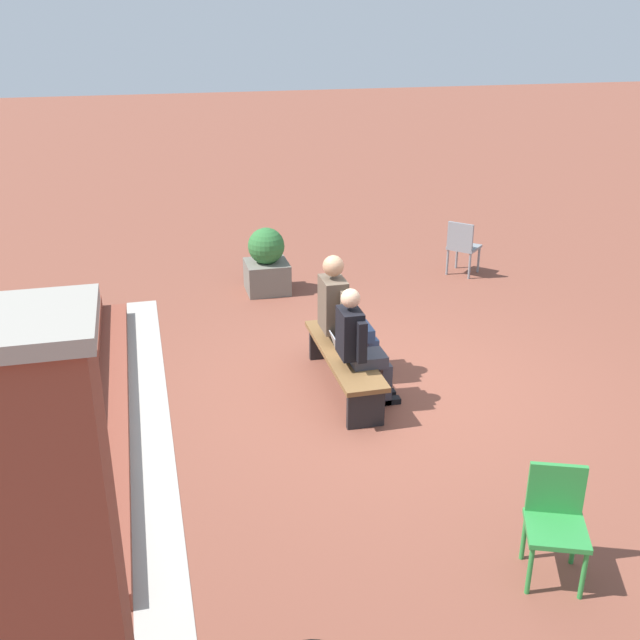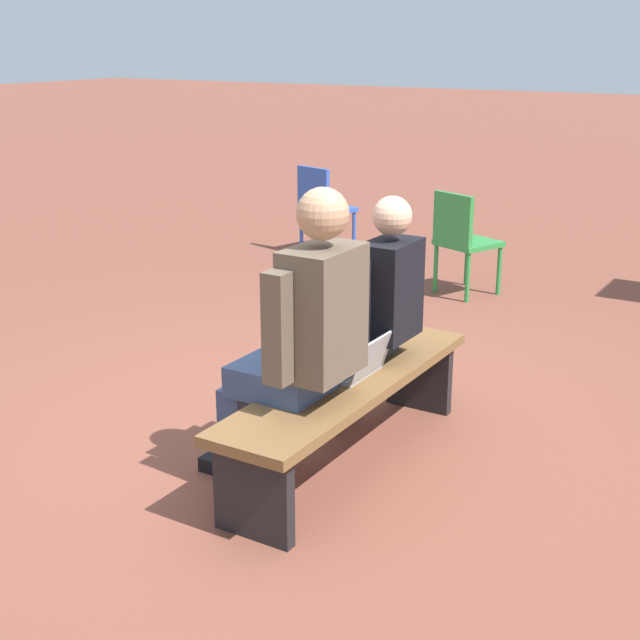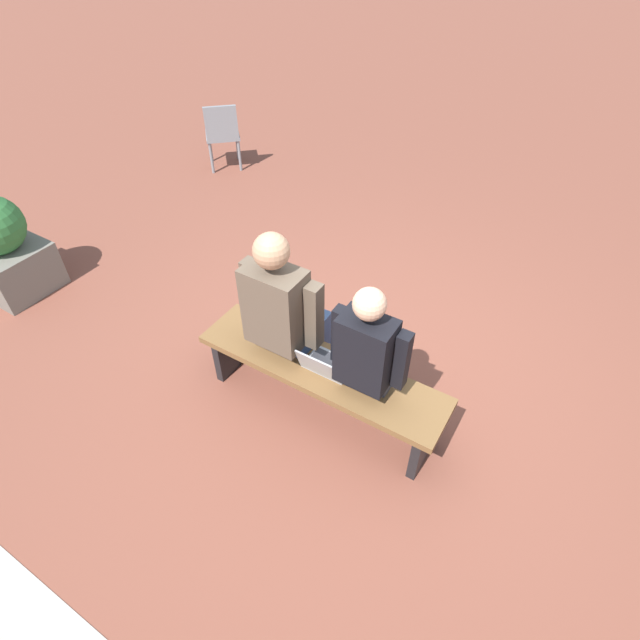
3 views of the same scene
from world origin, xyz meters
name	(u,v)px [view 2 (image 2 of 3)]	position (x,y,z in m)	size (l,w,h in m)	color
ground_plane	(291,439)	(0.00, 0.00, 0.00)	(60.00, 60.00, 0.00)	brown
bench	(349,396)	(0.07, 0.39, 0.35)	(1.80, 0.44, 0.45)	brown
person_student	(372,310)	(-0.27, 0.32, 0.69)	(0.50, 0.64, 1.28)	#383842
person_adult	(301,335)	(0.39, 0.32, 0.75)	(0.58, 0.74, 1.41)	#384C75
laptop	(356,365)	(0.03, 0.40, 0.50)	(0.32, 0.29, 0.21)	#9EA0A5
plastic_chair_far_right	(322,204)	(-3.64, -2.03, 0.48)	(0.51, 0.51, 0.84)	#2D56B7
plastic_chair_near_bench_left	(462,237)	(-2.99, -0.32, 0.48)	(0.55, 0.55, 0.84)	#2D893D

